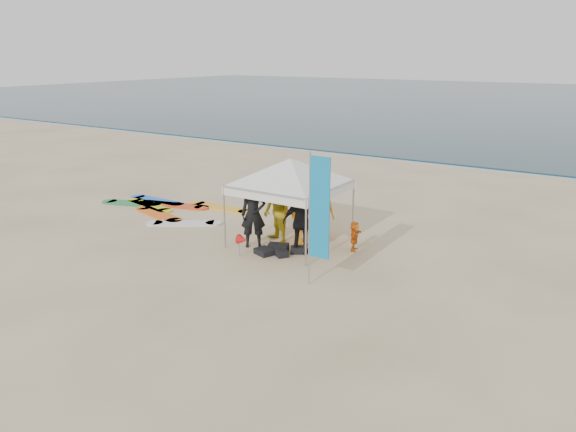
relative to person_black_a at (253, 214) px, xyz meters
The scene contains 14 objects.
ground 3.08m from the person_black_a, 82.41° to the right, with size 120.00×120.00×0.00m, color beige.
ocean 57.11m from the person_black_a, 89.61° to the left, with size 160.00×84.00×0.08m, color #0C2633.
shoreline_foam 15.34m from the person_black_a, 88.56° to the left, with size 160.00×1.20×0.01m, color silver.
person_black_a is the anchor object (origin of this frame).
person_yellow 0.78m from the person_black_a, 64.84° to the left, with size 0.90×0.70×1.86m, color gold.
person_orange_a 1.39m from the person_black_a, 45.55° to the left, with size 1.23×0.70×1.90m, color orange.
person_black_b 1.50m from the person_black_a, ahead, with size 1.07×0.44×1.82m, color black.
person_orange_b 2.09m from the person_black_a, 56.44° to the left, with size 0.89×0.58×1.82m, color orange.
person_seated 2.92m from the person_black_a, 26.07° to the left, with size 0.79×0.25×0.85m, color orange.
canopy_tent 1.88m from the person_black_a, 49.36° to the left, with size 3.81×3.81×2.87m.
feather_flag 3.48m from the person_black_a, 26.82° to the right, with size 0.55×0.04×3.24m.
marker_pennant 1.03m from the person_black_a, 72.70° to the right, with size 0.28×0.28×0.64m.
gear_pile 1.27m from the person_black_a, ahead, with size 1.24×1.05×0.22m.
surfboard_spread 5.25m from the person_black_a, 162.53° to the left, with size 5.28×3.18×0.07m.
Camera 1 is at (8.77, -9.37, 5.37)m, focal length 35.00 mm.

